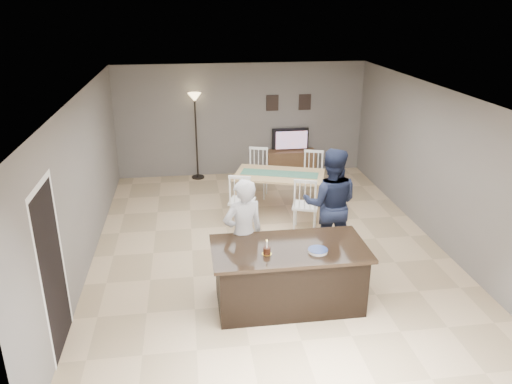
{
  "coord_description": "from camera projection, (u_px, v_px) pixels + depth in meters",
  "views": [
    {
      "loc": [
        -1.31,
        -7.8,
        4.09
      ],
      "look_at": [
        -0.25,
        -0.3,
        1.15
      ],
      "focal_mm": 35.0,
      "sensor_mm": 36.0,
      "label": 1
    }
  ],
  "objects": [
    {
      "name": "room_shell",
      "position": [
        269.0,
        155.0,
        8.24
      ],
      "size": [
        8.0,
        8.0,
        8.0
      ],
      "color": "slate",
      "rests_on": "floor"
    },
    {
      "name": "man",
      "position": [
        330.0,
        204.0,
        8.16
      ],
      "size": [
        1.08,
        0.94,
        1.9
      ],
      "primitive_type": "imported",
      "rotation": [
        0.0,
        0.0,
        2.87
      ],
      "color": "#171D33",
      "rests_on": "floor"
    },
    {
      "name": "kitchen_island",
      "position": [
        289.0,
        275.0,
        7.02
      ],
      "size": [
        2.15,
        1.1,
        0.9
      ],
      "color": "black",
      "rests_on": "floor"
    },
    {
      "name": "plate_stack",
      "position": [
        318.0,
        251.0,
        6.72
      ],
      "size": [
        0.27,
        0.27,
        0.04
      ],
      "color": "white",
      "rests_on": "kitchen_island"
    },
    {
      "name": "tv_console",
      "position": [
        291.0,
        162.0,
        12.37
      ],
      "size": [
        1.2,
        0.4,
        0.6
      ],
      "primitive_type": "cube",
      "color": "brown",
      "rests_on": "floor"
    },
    {
      "name": "television",
      "position": [
        291.0,
        139.0,
        12.24
      ],
      "size": [
        0.91,
        0.12,
        0.53
      ],
      "primitive_type": "imported",
      "rotation": [
        0.0,
        0.0,
        3.14
      ],
      "color": "black",
      "rests_on": "tv_console"
    },
    {
      "name": "picture_frames",
      "position": [
        289.0,
        102.0,
        12.03
      ],
      "size": [
        1.1,
        0.02,
        0.38
      ],
      "color": "black",
      "rests_on": "room_shell"
    },
    {
      "name": "tv_screen_glow",
      "position": [
        292.0,
        140.0,
        12.16
      ],
      "size": [
        0.78,
        0.0,
        0.78
      ],
      "primitive_type": "plane",
      "rotation": [
        1.57,
        0.0,
        3.14
      ],
      "color": "orange",
      "rests_on": "tv_console"
    },
    {
      "name": "woman",
      "position": [
        243.0,
        235.0,
        7.31
      ],
      "size": [
        0.72,
        0.58,
        1.73
      ],
      "primitive_type": "imported",
      "rotation": [
        0.0,
        0.0,
        3.44
      ],
      "color": "#B5B5B9",
      "rests_on": "floor"
    },
    {
      "name": "birthday_cake",
      "position": [
        267.0,
        251.0,
        6.66
      ],
      "size": [
        0.14,
        0.14,
        0.21
      ],
      "color": "gold",
      "rests_on": "kitchen_island"
    },
    {
      "name": "doorway",
      "position": [
        50.0,
        256.0,
        5.88
      ],
      "size": [
        0.0,
        2.1,
        2.65
      ],
      "color": "black",
      "rests_on": "floor"
    },
    {
      "name": "floor",
      "position": [
        268.0,
        246.0,
        8.85
      ],
      "size": [
        8.0,
        8.0,
        0.0
      ],
      "primitive_type": "plane",
      "color": "tan",
      "rests_on": "ground"
    },
    {
      "name": "floor_lamp",
      "position": [
        195.0,
        113.0,
        11.62
      ],
      "size": [
        0.31,
        0.31,
        2.07
      ],
      "color": "black",
      "rests_on": "floor"
    },
    {
      "name": "dining_table",
      "position": [
        279.0,
        180.0,
        10.01
      ],
      "size": [
        2.21,
        2.41,
        1.07
      ],
      "rotation": [
        0.0,
        0.0,
        -0.33
      ],
      "color": "tan",
      "rests_on": "floor"
    }
  ]
}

